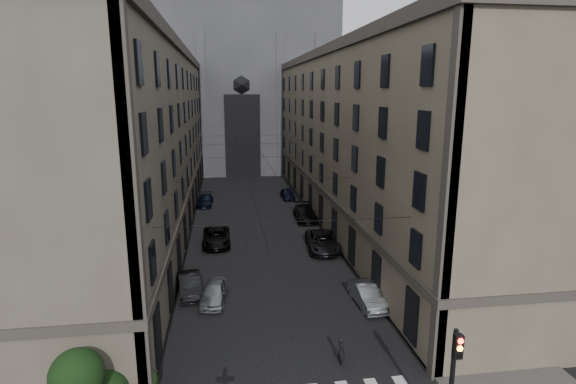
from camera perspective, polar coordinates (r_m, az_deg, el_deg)
name	(u,v)px	position (r m, az deg, el deg)	size (l,w,h in m)	color
sidewalk_left	(160,225)	(51.46, -16.00, -4.02)	(7.00, 80.00, 0.15)	#383533
sidewalk_right	(345,217)	(52.76, 7.24, -3.22)	(7.00, 80.00, 0.15)	#383533
building_left	(125,141)	(50.22, -19.98, 6.12)	(13.60, 60.60, 18.85)	#4C443A
building_right	(372,137)	(51.92, 10.68, 6.84)	(13.60, 60.60, 18.85)	brown
gothic_tower	(239,73)	(88.01, -6.26, 14.73)	(35.00, 23.00, 58.00)	#2D2D33
traffic_light_right	(453,374)	(20.48, 20.27, -20.85)	(0.34, 0.50, 5.20)	black
tram_wires	(254,159)	(49.17, -4.33, 4.25)	(14.00, 60.00, 0.43)	black
car_left_near	(214,292)	(32.37, -9.35, -12.47)	(1.67, 4.15, 1.41)	gray
car_left_midnear	(190,285)	(33.86, -12.34, -11.41)	(1.53, 4.40, 1.45)	black
car_left_midfar	(216,237)	(43.60, -9.08, -5.70)	(2.58, 5.60, 1.56)	black
car_left_far	(205,200)	(58.96, -10.50, -1.04)	(1.92, 4.73, 1.37)	black
car_right_near	(367,295)	(31.99, 10.04, -12.79)	(1.53, 4.38, 1.44)	gray
car_right_midnear	(322,241)	(41.89, 4.39, -6.27)	(2.74, 5.95, 1.65)	black
car_right_midfar	(305,213)	(51.36, 2.18, -2.71)	(2.26, 5.56, 1.61)	black
car_right_far	(288,194)	(61.52, -0.04, -0.24)	(1.67, 4.14, 1.41)	black
pedestrian	(341,351)	(25.58, 6.79, -19.40)	(0.59, 0.39, 1.61)	black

